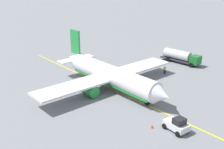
% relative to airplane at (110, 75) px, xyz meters
% --- Properties ---
extents(ground_plane, '(400.00, 400.00, 0.00)m').
position_rel_airplane_xyz_m(ground_plane, '(0.45, 0.16, -2.67)').
color(ground_plane, slate).
extents(airplane, '(28.24, 30.89, 9.71)m').
position_rel_airplane_xyz_m(airplane, '(0.00, 0.00, 0.00)').
color(airplane, white).
rests_on(airplane, ground).
extents(fuel_tanker, '(10.43, 6.52, 3.15)m').
position_rel_airplane_xyz_m(fuel_tanker, '(-9.01, 22.04, -0.95)').
color(fuel_tanker, '#2D2D33').
rests_on(fuel_tanker, ground).
extents(pushback_tug, '(3.97, 3.05, 2.20)m').
position_rel_airplane_xyz_m(pushback_tug, '(18.00, 3.43, -1.66)').
color(pushback_tug, silver).
rests_on(pushback_tug, ground).
extents(refueling_worker, '(0.54, 0.39, 1.71)m').
position_rel_airplane_xyz_m(refueling_worker, '(-3.60, 14.30, -1.85)').
color(refueling_worker, navy).
rests_on(refueling_worker, ground).
extents(safety_cone_nose, '(0.52, 0.52, 0.58)m').
position_rel_airplane_xyz_m(safety_cone_nose, '(16.04, 0.50, -2.38)').
color(safety_cone_nose, '#F2590F').
rests_on(safety_cone_nose, ground).
extents(taxi_line_marking, '(57.66, 21.25, 0.01)m').
position_rel_airplane_xyz_m(taxi_line_marking, '(0.45, 0.16, -2.67)').
color(taxi_line_marking, yellow).
rests_on(taxi_line_marking, ground).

